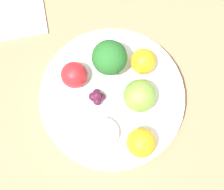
{
  "coord_description": "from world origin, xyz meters",
  "views": [
    {
      "loc": [
        -0.02,
        0.15,
        0.69
      ],
      "look_at": [
        0.0,
        0.0,
        0.07
      ],
      "focal_mm": 60.0,
      "sensor_mm": 36.0,
      "label": 1
    }
  ],
  "objects": [
    {
      "name": "grape_cluster",
      "position": [
        0.02,
        0.01,
        0.07
      ],
      "size": [
        0.03,
        0.03,
        0.03
      ],
      "color": "#47142D",
      "rests_on": "bowl"
    },
    {
      "name": "orange_front",
      "position": [
        -0.06,
        0.08,
        0.08
      ],
      "size": [
        0.05,
        0.05,
        0.05
      ],
      "color": "orange",
      "rests_on": "bowl"
    },
    {
      "name": "bowl",
      "position": [
        0.0,
        0.0,
        0.04
      ],
      "size": [
        0.25,
        0.25,
        0.04
      ],
      "color": "white",
      "rests_on": "table_surface"
    },
    {
      "name": "broccoli",
      "position": [
        0.01,
        -0.05,
        0.1
      ],
      "size": [
        0.06,
        0.06,
        0.08
      ],
      "color": "#99C17A",
      "rests_on": "bowl"
    },
    {
      "name": "apple_red",
      "position": [
        -0.05,
        0.0,
        0.09
      ],
      "size": [
        0.06,
        0.06,
        0.06
      ],
      "color": "olive",
      "rests_on": "bowl"
    },
    {
      "name": "ground_plane",
      "position": [
        0.0,
        0.0,
        0.0
      ],
      "size": [
        6.0,
        6.0,
        0.0
      ],
      "primitive_type": "plane",
      "color": "gray"
    },
    {
      "name": "orange_back",
      "position": [
        -0.05,
        -0.06,
        0.08
      ],
      "size": [
        0.04,
        0.04,
        0.04
      ],
      "color": "orange",
      "rests_on": "bowl"
    },
    {
      "name": "napkin",
      "position": [
        0.21,
        -0.16,
        0.02
      ],
      "size": [
        0.14,
        0.15,
        0.01
      ],
      "color": "silver",
      "rests_on": "table_surface"
    },
    {
      "name": "apple_green",
      "position": [
        0.07,
        -0.02,
        0.08
      ],
      "size": [
        0.05,
        0.05,
        0.05
      ],
      "color": "red",
      "rests_on": "bowl"
    },
    {
      "name": "small_cup",
      "position": [
        0.01,
        0.07,
        0.07
      ],
      "size": [
        0.05,
        0.05,
        0.02
      ],
      "color": "#EA9EC6",
      "rests_on": "bowl"
    },
    {
      "name": "table_surface",
      "position": [
        0.0,
        0.0,
        0.01
      ],
      "size": [
        1.2,
        1.2,
        0.02
      ],
      "color": "#936D4C",
      "rests_on": "ground_plane"
    }
  ]
}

